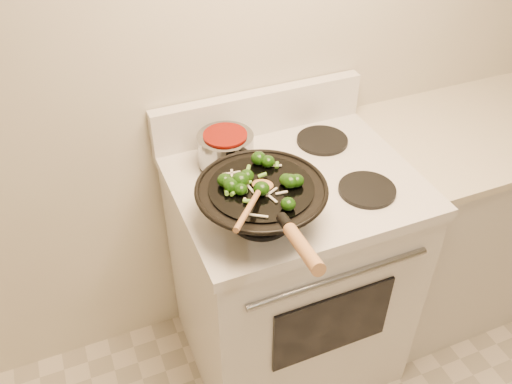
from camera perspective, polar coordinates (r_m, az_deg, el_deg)
name	(u,v)px	position (r m, az deg, el deg)	size (l,w,h in m)	color
stove	(289,272)	(2.06, 3.46, -8.37)	(0.78, 0.67, 1.08)	silver
counter_unit	(448,219)	(2.43, 19.59, -2.69)	(0.90, 0.62, 0.91)	silver
wok	(262,202)	(1.54, 0.61, -1.01)	(0.38, 0.62, 0.24)	black
stirfry	(257,180)	(1.51, 0.14, 1.26)	(0.23, 0.26, 0.04)	#123207
wooden_spoon	(256,197)	(1.44, -0.03, -0.48)	(0.20, 0.25, 0.07)	#A26C40
saucepan	(226,148)	(1.77, -3.18, 4.60)	(0.18, 0.29, 0.11)	gray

